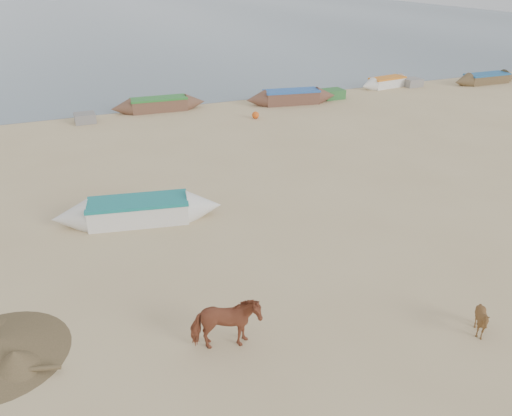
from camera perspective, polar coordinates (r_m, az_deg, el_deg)
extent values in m
plane|color=tan|center=(14.82, 6.13, -9.82)|extent=(140.00, 140.00, 0.00)
plane|color=slate|center=(92.95, -20.30, 19.43)|extent=(160.00, 160.00, 0.00)
imported|color=brown|center=(12.57, -3.49, -13.12)|extent=(1.86, 1.16, 1.46)
imported|color=brown|center=(14.29, 24.39, -11.66)|extent=(0.96, 0.88, 0.93)
sphere|color=#D95214|center=(31.30, -0.06, 10.58)|extent=(0.44, 0.44, 0.44)
cube|color=slate|center=(32.16, -18.96, 9.71)|extent=(1.20, 1.10, 0.56)
cube|color=#306A32|center=(36.61, 8.73, 12.77)|extent=(1.50, 1.20, 0.64)
cube|color=gray|center=(41.79, 17.40, 13.55)|extent=(1.30, 1.20, 0.60)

